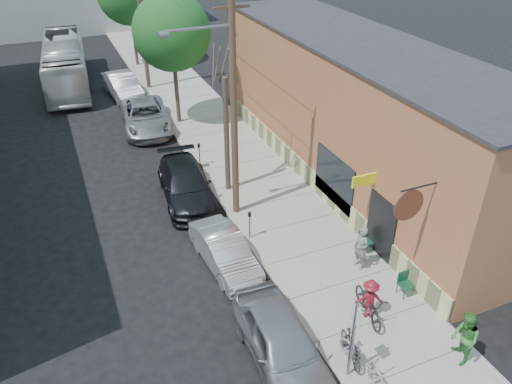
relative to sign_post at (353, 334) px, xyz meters
name	(u,v)px	position (x,y,z in m)	size (l,w,h in m)	color
ground	(212,283)	(-2.35, 5.45, -1.83)	(120.00, 120.00, 0.00)	black
sidewalk	(221,141)	(1.90, 16.45, -1.76)	(4.50, 58.00, 0.15)	#9C9B90
cafe_building	(356,113)	(6.64, 10.44, 1.47)	(6.60, 20.20, 6.61)	#A25F3C
sign_post	(353,334)	(0.00, 0.00, 0.00)	(0.07, 0.45, 2.80)	slate
parking_meter_near	(250,221)	(-0.10, 7.28, -0.85)	(0.14, 0.14, 1.24)	slate
parking_meter_far	(199,151)	(-0.10, 13.96, -0.85)	(0.14, 0.14, 1.24)	slate
utility_pole_near	(232,98)	(0.04, 9.33, 3.58)	(3.57, 0.28, 10.00)	#503A28
utility_pole_far	(140,11)	(0.10, 26.62, 3.51)	(1.80, 0.28, 10.00)	#503A28
tree_bare	(227,136)	(0.45, 11.29, 1.03)	(0.24, 0.24, 5.42)	#44392C
tree_leafy_mid	(172,32)	(0.45, 19.89, 3.65)	(4.35, 4.35, 7.51)	#44392C
patio_chair_a	(366,242)	(3.72, 4.72, -1.24)	(0.50, 0.50, 0.88)	#114029
patio_chair_b	(406,285)	(3.63, 2.11, -1.24)	(0.50, 0.50, 0.88)	#114029
patron_grey	(361,248)	(2.97, 4.00, -0.80)	(0.64, 0.42, 1.77)	slate
patron_green	(465,339)	(3.36, -0.86, -0.78)	(0.88, 0.69, 1.81)	#368033
cyclist	(370,299)	(1.86, 1.77, -0.95)	(0.95, 0.55, 1.47)	maroon
cyclist_bike	(369,304)	(1.86, 1.77, -1.16)	(0.69, 1.98, 1.04)	black
parked_bike_a	(351,347)	(0.37, 0.50, -1.22)	(0.44, 1.55, 0.93)	black
parked_bike_b	(362,358)	(0.43, 0.00, -1.19)	(0.66, 1.89, 0.99)	gray
car_0	(282,343)	(-1.55, 1.27, -1.01)	(1.93, 4.80, 1.64)	#939499
car_1	(225,251)	(-1.55, 6.21, -1.16)	(1.43, 4.09, 1.35)	silver
car_2	(186,185)	(-1.55, 11.39, -1.07)	(2.14, 5.26, 1.53)	black
car_3	(145,116)	(-1.55, 19.92, -1.05)	(2.61, 5.66, 1.57)	#9C9FA4
car_4	(123,86)	(-1.84, 25.70, -1.03)	(1.71, 4.90, 1.61)	#B3B4BB
bus	(65,64)	(-5.06, 29.67, -0.23)	(2.70, 11.53, 3.21)	silver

